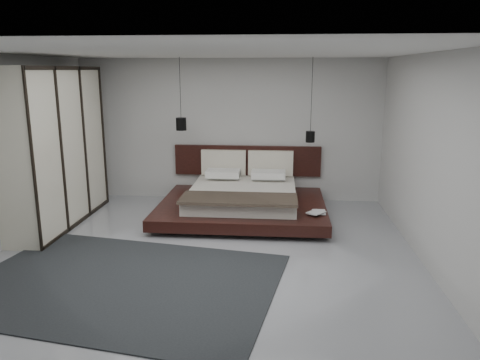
# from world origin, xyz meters

# --- Properties ---
(floor) EXTENTS (6.00, 6.00, 0.00)m
(floor) POSITION_xyz_m (0.00, 0.00, 0.00)
(floor) COLOR gray
(floor) RESTS_ON ground
(ceiling) EXTENTS (6.00, 6.00, 0.00)m
(ceiling) POSITION_xyz_m (0.00, 0.00, 2.80)
(ceiling) COLOR white
(ceiling) RESTS_ON wall_back
(wall_back) EXTENTS (6.00, 0.00, 6.00)m
(wall_back) POSITION_xyz_m (0.00, 3.00, 1.40)
(wall_back) COLOR #B6B6B4
(wall_back) RESTS_ON floor
(wall_front) EXTENTS (6.00, 0.00, 6.00)m
(wall_front) POSITION_xyz_m (0.00, -3.00, 1.40)
(wall_front) COLOR #B6B6B4
(wall_front) RESTS_ON floor
(wall_right) EXTENTS (0.00, 6.00, 6.00)m
(wall_right) POSITION_xyz_m (3.00, 0.00, 1.40)
(wall_right) COLOR #B6B6B4
(wall_right) RESTS_ON floor
(lattice_screen) EXTENTS (0.05, 0.90, 2.60)m
(lattice_screen) POSITION_xyz_m (-2.95, 2.45, 1.30)
(lattice_screen) COLOR black
(lattice_screen) RESTS_ON floor
(bed) EXTENTS (2.92, 2.45, 1.10)m
(bed) POSITION_xyz_m (0.37, 1.90, 0.30)
(bed) COLOR black
(bed) RESTS_ON floor
(book_lower) EXTENTS (0.23, 0.30, 0.03)m
(book_lower) POSITION_xyz_m (1.57, 1.23, 0.29)
(book_lower) COLOR #99724C
(book_lower) RESTS_ON bed
(book_upper) EXTENTS (0.35, 0.36, 0.02)m
(book_upper) POSITION_xyz_m (1.55, 1.20, 0.31)
(book_upper) COLOR #99724C
(book_upper) RESTS_ON book_lower
(pendant_left) EXTENTS (0.19, 0.19, 1.33)m
(pendant_left) POSITION_xyz_m (-0.83, 2.38, 1.59)
(pendant_left) COLOR black
(pendant_left) RESTS_ON ceiling
(pendant_right) EXTENTS (0.17, 0.17, 1.52)m
(pendant_right) POSITION_xyz_m (1.57, 2.38, 1.39)
(pendant_right) COLOR black
(pendant_right) RESTS_ON ceiling
(wardrobe) EXTENTS (0.63, 2.68, 2.63)m
(wardrobe) POSITION_xyz_m (-2.70, 1.17, 1.32)
(wardrobe) COLOR beige
(wardrobe) RESTS_ON floor
(rug) EXTENTS (4.17, 3.28, 0.02)m
(rug) POSITION_xyz_m (-0.89, -1.04, 0.01)
(rug) COLOR black
(rug) RESTS_ON floor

